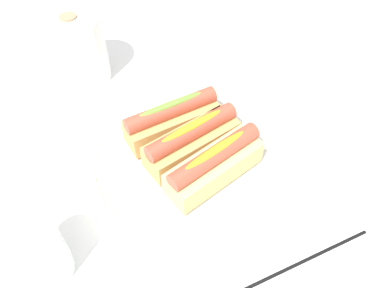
% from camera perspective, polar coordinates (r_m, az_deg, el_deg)
% --- Properties ---
extents(ground_plane, '(2.40, 2.40, 0.00)m').
position_cam_1_polar(ground_plane, '(0.62, 1.93, -3.97)').
color(ground_plane, white).
extents(serving_bowl, '(0.32, 0.32, 0.04)m').
position_cam_1_polar(serving_bowl, '(0.61, 0.00, -2.22)').
color(serving_bowl, silver).
rests_on(serving_bowl, ground_plane).
extents(hotdog_front, '(0.15, 0.06, 0.06)m').
position_cam_1_polar(hotdog_front, '(0.55, 3.30, -3.00)').
color(hotdog_front, '#DBB270').
rests_on(hotdog_front, serving_bowl).
extents(hotdog_back, '(0.15, 0.05, 0.06)m').
position_cam_1_polar(hotdog_back, '(0.58, 0.00, 0.51)').
color(hotdog_back, tan).
rests_on(hotdog_back, serving_bowl).
extents(hotdog_side, '(0.15, 0.07, 0.06)m').
position_cam_1_polar(hotdog_side, '(0.61, -2.98, 3.68)').
color(hotdog_side, tan).
rests_on(hotdog_side, serving_bowl).
extents(water_glass, '(0.07, 0.07, 0.09)m').
position_cam_1_polar(water_glass, '(0.54, -21.32, -15.12)').
color(water_glass, white).
rests_on(water_glass, ground_plane).
extents(paper_towel_roll, '(0.11, 0.11, 0.13)m').
position_cam_1_polar(paper_towel_roll, '(0.78, -16.59, 13.21)').
color(paper_towel_roll, white).
rests_on(paper_towel_roll, ground_plane).
extents(chopstick_near, '(0.22, 0.05, 0.01)m').
position_cam_1_polar(chopstick_near, '(0.56, 15.67, -16.33)').
color(chopstick_near, black).
rests_on(chopstick_near, ground_plane).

